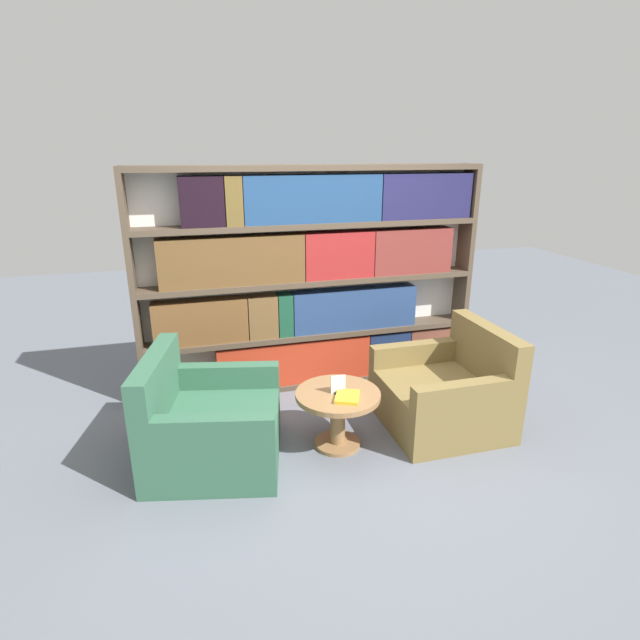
{
  "coord_description": "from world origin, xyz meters",
  "views": [
    {
      "loc": [
        -1.17,
        -3.14,
        2.19
      ],
      "look_at": [
        -0.11,
        0.6,
        0.88
      ],
      "focal_mm": 28.0,
      "sensor_mm": 36.0,
      "label": 1
    }
  ],
  "objects": [
    {
      "name": "ground_plane",
      "position": [
        0.0,
        0.0,
        0.0
      ],
      "size": [
        14.0,
        14.0,
        0.0
      ],
      "primitive_type": "plane",
      "color": "slate"
    },
    {
      "name": "bookshelf",
      "position": [
        0.04,
        1.27,
        1.04
      ],
      "size": [
        3.21,
        0.3,
        2.08
      ],
      "color": "silver",
      "rests_on": "ground_plane"
    },
    {
      "name": "armchair_left",
      "position": [
        -1.08,
        0.19,
        0.28
      ],
      "size": [
        1.11,
        1.13,
        0.84
      ],
      "rotation": [
        0.0,
        0.0,
        1.35
      ],
      "color": "#336047",
      "rests_on": "ground_plane"
    },
    {
      "name": "armchair_right",
      "position": [
        0.86,
        0.17,
        0.28
      ],
      "size": [
        0.93,
        0.95,
        0.84
      ],
      "rotation": [
        0.0,
        0.0,
        -1.58
      ],
      "color": "olive",
      "rests_on": "ground_plane"
    },
    {
      "name": "coffee_table",
      "position": [
        -0.11,
        0.1,
        0.33
      ],
      "size": [
        0.65,
        0.65,
        0.46
      ],
      "color": "olive",
      "rests_on": "ground_plane"
    },
    {
      "name": "table_sign",
      "position": [
        -0.11,
        0.1,
        0.52
      ],
      "size": [
        0.11,
        0.06,
        0.14
      ],
      "color": "black",
      "rests_on": "coffee_table"
    },
    {
      "name": "stray_book",
      "position": [
        -0.07,
        -0.01,
        0.47
      ],
      "size": [
        0.24,
        0.26,
        0.03
      ],
      "color": "gold",
      "rests_on": "coffee_table"
    }
  ]
}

